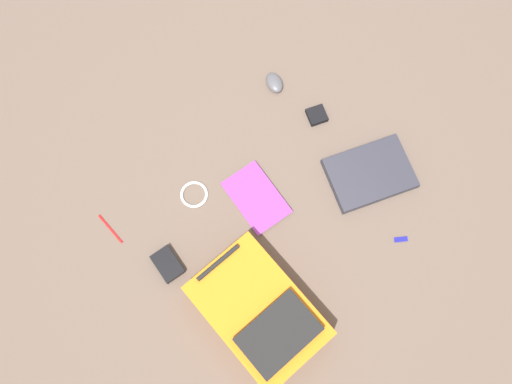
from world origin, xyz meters
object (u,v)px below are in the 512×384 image
laptop (370,173)px  earbud_pouch (317,115)px  book_manual (256,198)px  computer_mouse (274,83)px  usb_stick (401,239)px  power_brick (168,264)px  cable_coil (194,194)px  backpack (259,313)px  pen_black (110,229)px

laptop → earbud_pouch: (-0.00, 0.31, -0.00)m
book_manual → earbud_pouch: (0.40, 0.12, 0.00)m
computer_mouse → usb_stick: (-0.03, -0.79, -0.01)m
computer_mouse → power_brick: (-0.77, -0.33, -0.00)m
laptop → cable_coil: laptop is taller
book_manual → power_brick: 0.41m
laptop → computer_mouse: (-0.04, 0.53, 0.00)m
book_manual → earbud_pouch: earbud_pouch is taller
book_manual → usb_stick: book_manual is taller
backpack → laptop: bearing=12.7°
book_manual → cable_coil: (-0.18, 0.16, -0.00)m
laptop → earbud_pouch: size_ratio=5.18×
usb_stick → pen_black: bearing=139.5°
power_brick → pen_black: bearing=110.3°
laptop → power_brick: laptop is taller
pen_black → cable_coil: bearing=-15.1°
laptop → book_manual: (-0.40, 0.20, -0.01)m
computer_mouse → cable_coil: 0.56m
earbud_pouch → usb_stick: earbud_pouch is taller
laptop → cable_coil: bearing=148.5°
pen_black → earbud_pouch: earbud_pouch is taller
power_brick → laptop: bearing=-13.7°
pen_black → power_brick: bearing=-69.7°
backpack → cable_coil: backpack is taller
earbud_pouch → book_manual: bearing=-163.6°
book_manual → power_brick: power_brick is taller
book_manual → pen_black: 0.56m
pen_black → usb_stick: (0.83, -0.71, -0.00)m
backpack → pen_black: 0.64m
pen_black → backpack: bearing=-67.7°
computer_mouse → pen_black: 0.86m
laptop → computer_mouse: computer_mouse is taller
computer_mouse → power_brick: 0.84m
cable_coil → usb_stick: (0.50, -0.62, -0.00)m
cable_coil → power_brick: power_brick is taller
book_manual → computer_mouse: bearing=42.9°
computer_mouse → pen_black: computer_mouse is taller
laptop → book_manual: laptop is taller
usb_stick → computer_mouse: bearing=87.6°
book_manual → computer_mouse: size_ratio=2.75×
usb_stick → laptop: bearing=73.6°
book_manual → power_brick: size_ratio=2.18×
laptop → pen_black: bearing=153.9°
computer_mouse → pen_black: size_ratio=0.67×
laptop → usb_stick: 0.28m
backpack → usb_stick: bearing=-11.2°
computer_mouse → pen_black: (-0.86, -0.09, -0.01)m
book_manual → power_brick: bearing=179.6°
usb_stick → backpack: bearing=168.8°
power_brick → earbud_pouch: (0.81, 0.11, -0.00)m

